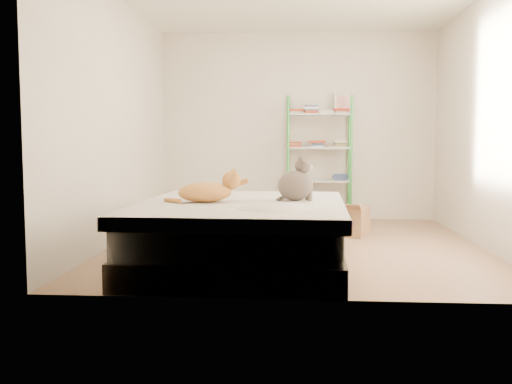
# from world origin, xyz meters

# --- Properties ---
(room) EXTENTS (3.81, 4.21, 2.61)m
(room) POSITION_xyz_m (0.00, 0.00, 1.30)
(room) COLOR #AD7558
(room) RESTS_ON ground
(bed) EXTENTS (1.82, 2.25, 0.56)m
(bed) POSITION_xyz_m (-0.47, -1.03, 0.28)
(bed) COLOR #413027
(bed) RESTS_ON ground
(orange_cat) EXTENTS (0.62, 0.46, 0.22)m
(orange_cat) POSITION_xyz_m (-0.79, -1.09, 0.67)
(orange_cat) COLOR #E28149
(orange_cat) RESTS_ON bed
(grey_cat) EXTENTS (0.40, 0.36, 0.39)m
(grey_cat) POSITION_xyz_m (-0.01, -0.89, 0.75)
(grey_cat) COLOR brown
(grey_cat) RESTS_ON bed
(shelf_unit) EXTENTS (0.88, 0.36, 1.74)m
(shelf_unit) POSITION_xyz_m (0.31, 1.88, 0.89)
(shelf_unit) COLOR green
(shelf_unit) RESTS_ON ground
(cardboard_box) EXTENTS (0.59, 0.61, 0.39)m
(cardboard_box) POSITION_xyz_m (0.57, 0.68, 0.17)
(cardboard_box) COLOR olive
(cardboard_box) RESTS_ON ground
(white_bin) EXTENTS (0.37, 0.35, 0.35)m
(white_bin) POSITION_xyz_m (-1.34, 1.85, 0.18)
(white_bin) COLOR white
(white_bin) RESTS_ON ground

